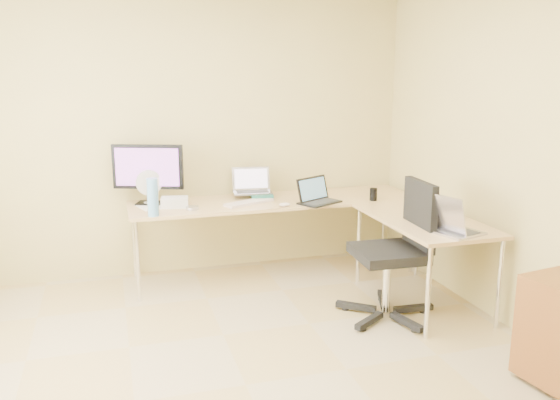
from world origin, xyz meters
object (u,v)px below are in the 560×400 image
object	(u,v)px
water_bottle	(153,197)
laptop_return	(459,218)
laptop_center	(252,181)
office_chair	(388,256)
desk_return	(422,261)
keyboard	(249,202)
mug	(178,202)
desk_main	(275,237)
desk_fan	(149,188)
monitor	(148,174)
laptop_black	(320,191)

from	to	relation	value
water_bottle	laptop_return	distance (m)	2.41
laptop_center	office_chair	bearing A→B (deg)	-53.76
desk_return	water_bottle	xyz separation A→B (m)	(-2.10, 0.70, 0.52)
keyboard	desk_return	bearing A→B (deg)	-59.79
keyboard	mug	world-z (taller)	mug
laptop_center	desk_main	bearing A→B (deg)	-33.78
water_bottle	keyboard	bearing A→B (deg)	13.44
mug	water_bottle	distance (m)	0.38
desk_fan	keyboard	bearing A→B (deg)	-19.93
monitor	laptop_return	xyz separation A→B (m)	(2.10, -1.62, -0.15)
desk_main	water_bottle	distance (m)	1.28
desk_return	laptop_return	distance (m)	0.68
keyboard	laptop_return	distance (m)	1.86
monitor	laptop_black	bearing A→B (deg)	5.24
laptop_center	water_bottle	size ratio (longest dim) A/B	1.13
monitor	desk_fan	xyz separation A→B (m)	(0.00, -0.01, -0.13)
desk_fan	laptop_return	xyz separation A→B (m)	(2.10, -1.61, -0.02)
office_chair	monitor	bearing A→B (deg)	145.22
desk_return	laptop_center	world-z (taller)	laptop_center
desk_main	office_chair	xyz separation A→B (m)	(0.57, -1.17, 0.13)
laptop_black	office_chair	distance (m)	1.00
laptop_black	water_bottle	bearing A→B (deg)	153.64
monitor	laptop_center	bearing A→B (deg)	21.07
desk_fan	laptop_center	bearing A→B (deg)	-4.02
laptop_return	desk_return	bearing A→B (deg)	-16.21
desk_main	desk_fan	distance (m)	1.24
laptop_black	water_bottle	xyz separation A→B (m)	(-1.47, -0.04, 0.04)
keyboard	office_chair	bearing A→B (deg)	-75.90
keyboard	desk_fan	xyz separation A→B (m)	(-0.86, 0.23, 0.13)
desk_return	water_bottle	bearing A→B (deg)	161.51
mug	office_chair	bearing A→B (deg)	-38.34
water_bottle	office_chair	world-z (taller)	same
keyboard	water_bottle	world-z (taller)	water_bottle
monitor	water_bottle	distance (m)	0.46
desk_main	desk_fan	world-z (taller)	desk_fan
office_chair	desk_main	bearing A→B (deg)	118.98
mug	water_bottle	size ratio (longest dim) A/B	0.28
desk_return	water_bottle	world-z (taller)	water_bottle
desk_return	keyboard	xyz separation A→B (m)	(-1.24, 0.91, 0.38)
laptop_black	desk_fan	bearing A→B (deg)	136.97
keyboard	water_bottle	xyz separation A→B (m)	(-0.86, -0.21, 0.15)
desk_main	office_chair	world-z (taller)	office_chair
laptop_center	laptop_black	size ratio (longest dim) A/B	0.96
laptop_center	keyboard	xyz separation A→B (m)	(-0.09, -0.25, -0.15)
desk_main	laptop_center	size ratio (longest dim) A/B	7.47
desk_return	laptop_black	size ratio (longest dim) A/B	3.53
monitor	water_bottle	world-z (taller)	monitor
laptop_center	office_chair	world-z (taller)	office_chair
office_chair	mug	bearing A→B (deg)	144.78
mug	desk_main	bearing A→B (deg)	1.31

